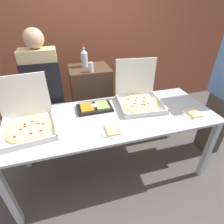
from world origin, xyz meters
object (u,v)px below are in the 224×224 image
paper_plate_front_center (193,113)px  soda_bottle (84,58)px  soda_can_silver (91,67)px  pizza_box_far_right (139,97)px  pizza_box_near_right (28,120)px  veggie_tray (95,107)px  paper_plate_front_right (112,130)px  person_server_vest (46,92)px

paper_plate_front_center → soda_bottle: bearing=129.8°
soda_can_silver → pizza_box_far_right: bearing=-49.2°
pizza_box_near_right → veggie_tray: size_ratio=1.39×
paper_plate_front_right → soda_bottle: (-0.06, 1.21, 0.36)m
paper_plate_front_center → paper_plate_front_right: size_ratio=1.01×
pizza_box_far_right → paper_plate_front_right: bearing=-130.4°
pizza_box_near_right → person_server_vest: 0.61m
soda_can_silver → paper_plate_front_center: bearing=-44.8°
veggie_tray → soda_can_silver: soda_can_silver is taller
pizza_box_far_right → soda_bottle: bearing=129.0°
soda_can_silver → paper_plate_front_right: bearing=-89.3°
paper_plate_front_right → soda_bottle: soda_bottle is taller
paper_plate_front_right → soda_can_silver: (-0.01, 0.97, 0.30)m
paper_plate_front_center → person_server_vest: size_ratio=0.13×
pizza_box_far_right → pizza_box_near_right: bearing=-166.7°
pizza_box_near_right → paper_plate_front_right: size_ratio=2.46×
soda_bottle → person_server_vest: 0.72m
pizza_box_far_right → soda_can_silver: 0.75m
person_server_vest → veggie_tray: bearing=140.8°
soda_can_silver → person_server_vest: bearing=-171.0°
veggie_tray → soda_bottle: soda_bottle is taller
paper_plate_front_right → soda_bottle: 1.27m
paper_plate_front_right → soda_bottle: bearing=92.7°
person_server_vest → paper_plate_front_right: bearing=125.2°
pizza_box_far_right → person_server_vest: (-1.07, 0.44, -0.00)m
pizza_box_far_right → paper_plate_front_center: (0.47, -0.40, -0.07)m
paper_plate_front_center → soda_can_silver: size_ratio=1.80×
pizza_box_near_right → paper_plate_front_center: bearing=-14.2°
pizza_box_far_right → person_server_vest: size_ratio=0.33×
veggie_tray → soda_bottle: size_ratio=1.39×
veggie_tray → soda_bottle: bearing=88.1°
pizza_box_near_right → paper_plate_front_center: (1.68, -0.24, -0.07)m
veggie_tray → person_server_vest: (-0.53, 0.43, 0.06)m
soda_bottle → person_server_vest: (-0.56, -0.34, -0.29)m
soda_bottle → soda_can_silver: bearing=-79.5°
paper_plate_front_center → paper_plate_front_right: same height
pizza_box_near_right → veggie_tray: bearing=7.5°
paper_plate_front_center → soda_bottle: soda_bottle is taller
person_server_vest → pizza_box_far_right: bearing=157.5°
paper_plate_front_center → pizza_box_far_right: bearing=140.2°
pizza_box_near_right → paper_plate_front_center: size_ratio=2.42×
paper_plate_front_center → veggie_tray: veggie_tray is taller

